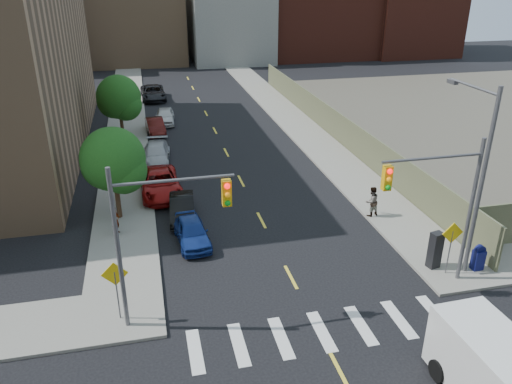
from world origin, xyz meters
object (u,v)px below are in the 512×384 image
parked_car_red (160,183)px  pedestrian_west (116,220)px  parked_car_grey (153,93)px  pedestrian_east (372,201)px  parked_car_blue (192,231)px  mailbox (478,258)px  parked_car_silver (156,154)px  parked_car_black (182,208)px  parked_car_maroon (155,126)px  payphone (435,250)px  cargo_van (501,379)px  parked_car_white (165,116)px

parked_car_red → pedestrian_west: bearing=-120.4°
parked_car_grey → pedestrian_east: (11.22, -32.16, 0.27)m
parked_car_blue → mailbox: 14.29m
parked_car_silver → parked_car_blue: bearing=-78.8°
pedestrian_east → pedestrian_west: bearing=-19.4°
parked_car_red → mailbox: 19.07m
parked_car_black → parked_car_maroon: parked_car_maroon is taller
payphone → pedestrian_west: 16.48m
parked_car_red → cargo_van: 22.28m
pedestrian_west → parked_car_grey: bearing=15.7°
parked_car_red → cargo_van: bearing=-67.1°
parked_car_silver → parked_car_grey: (0.58, 20.21, 0.07)m
parked_car_black → parked_car_white: (0.24, 20.00, 0.06)m
parked_car_blue → parked_car_red: bearing=96.4°
parked_car_red → mailbox: (14.33, -12.57, 0.02)m
mailbox → pedestrian_east: 6.92m
parked_car_red → parked_car_grey: parked_car_grey is taller
parked_car_white → parked_car_grey: parked_car_grey is taller
parked_car_black → cargo_van: bearing=-57.4°
pedestrian_west → parked_car_blue: bearing=-91.2°
parked_car_red → pedestrian_west: pedestrian_west is taller
parked_car_blue → cargo_van: cargo_van is taller
cargo_van → pedestrian_east: 13.99m
mailbox → payphone: size_ratio=0.70×
parked_car_grey → parked_car_white: bearing=-88.0°
cargo_van → mailbox: 8.71m
parked_car_white → parked_car_grey: 9.79m
parked_car_blue → parked_car_grey: bearing=86.7°
cargo_van → mailbox: cargo_van is taller
parked_car_grey → pedestrian_east: pedestrian_east is taller
parked_car_black → payphone: (11.32, -8.18, 0.42)m
parked_car_red → payphone: bearing=-47.1°
payphone → cargo_van: bearing=-119.6°
parked_car_grey → cargo_van: cargo_van is taller
parked_car_silver → parked_car_white: (1.30, 10.45, 0.01)m
parked_car_silver → parked_car_maroon: size_ratio=1.19×
parked_car_black → parked_car_maroon: 16.96m
parked_car_blue → parked_car_maroon: size_ratio=0.97×
parked_car_red → pedestrian_east: 13.31m
parked_car_black → payphone: 13.98m
parked_car_black → cargo_van: cargo_van is taller
parked_car_black → parked_car_maroon: bearing=97.0°
parked_car_maroon → parked_car_grey: (0.31, 12.82, 0.10)m
parked_car_white → payphone: payphone is taller
parked_car_grey → pedestrian_west: bearing=-98.1°
mailbox → payphone: bearing=159.0°
parked_car_white → cargo_van: (8.51, -36.25, 0.63)m
parked_car_white → mailbox: (13.03, -28.83, 0.06)m
mailbox → pedestrian_west: 18.52m
parked_car_maroon → mailbox: mailbox is taller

